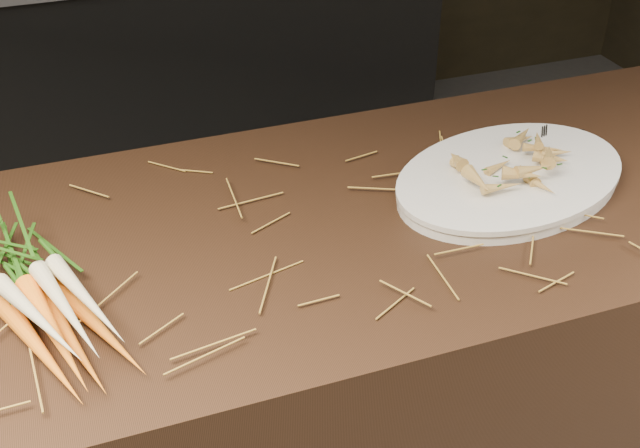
{
  "coord_description": "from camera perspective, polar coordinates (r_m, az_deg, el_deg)",
  "views": [
    {
      "loc": [
        -0.22,
        -0.73,
        1.65
      ],
      "look_at": [
        0.12,
        0.21,
        0.96
      ],
      "focal_mm": 45.0,
      "sensor_mm": 36.0,
      "label": 1
    }
  ],
  "objects": [
    {
      "name": "straw_bedding",
      "position": [
        1.29,
        -6.19,
        -0.74
      ],
      "size": [
        1.4,
        0.6,
        0.02
      ],
      "primitive_type": null,
      "color": "olive",
      "rests_on": "main_counter"
    },
    {
      "name": "main_counter",
      "position": [
        1.6,
        -5.15,
        -14.3
      ],
      "size": [
        2.4,
        0.7,
        0.9
      ],
      "primitive_type": "cube",
      "color": "black",
      "rests_on": "ground"
    },
    {
      "name": "roasted_veg_heap",
      "position": [
        1.43,
        13.54,
        4.33
      ],
      "size": [
        0.26,
        0.22,
        0.05
      ],
      "primitive_type": null,
      "rotation": [
        0.0,
        0.0,
        0.28
      ],
      "color": "#AD8D3C",
      "rests_on": "serving_platter"
    },
    {
      "name": "serving_fork",
      "position": [
        1.55,
        18.01,
        4.95
      ],
      "size": [
        0.11,
        0.15,
        0.0
      ],
      "primitive_type": "cube",
      "rotation": [
        0.0,
        0.0,
        -0.61
      ],
      "color": "silver",
      "rests_on": "serving_platter"
    },
    {
      "name": "back_counter",
      "position": [
        3.2,
        -9.0,
        11.59
      ],
      "size": [
        1.82,
        0.62,
        0.84
      ],
      "color": "black",
      "rests_on": "ground"
    },
    {
      "name": "root_veg_bunch",
      "position": [
        1.22,
        -19.93,
        -3.37
      ],
      "size": [
        0.26,
        0.46,
        0.08
      ],
      "rotation": [
        0.0,
        0.0,
        0.29
      ],
      "color": "orange",
      "rests_on": "main_counter"
    },
    {
      "name": "serving_platter",
      "position": [
        1.45,
        13.34,
        3.06
      ],
      "size": [
        0.52,
        0.42,
        0.02
      ],
      "primitive_type": null,
      "rotation": [
        0.0,
        0.0,
        0.28
      ],
      "color": "white",
      "rests_on": "main_counter"
    }
  ]
}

